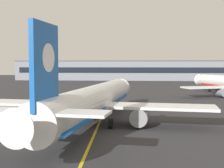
# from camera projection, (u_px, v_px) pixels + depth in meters

# --- Properties ---
(ground_plane) EXTENTS (400.00, 400.00, 0.00)m
(ground_plane) POSITION_uv_depth(u_px,v_px,m) (67.00, 163.00, 24.71)
(ground_plane) COLOR #2D2D30
(taxiway_centreline) EXTENTS (7.98, 179.85, 0.01)m
(taxiway_centreline) POSITION_uv_depth(u_px,v_px,m) (105.00, 109.00, 54.54)
(taxiway_centreline) COLOR yellow
(taxiway_centreline) RESTS_ON ground
(airliner_foreground) EXTENTS (32.34, 41.49, 11.65)m
(airliner_foreground) POSITION_uv_depth(u_px,v_px,m) (95.00, 100.00, 40.03)
(airliner_foreground) COLOR white
(airliner_foreground) RESTS_ON ground
(safety_cone_by_nose_gear) EXTENTS (0.44, 0.44, 0.55)m
(safety_cone_by_nose_gear) POSITION_uv_depth(u_px,v_px,m) (109.00, 107.00, 55.58)
(safety_cone_by_nose_gear) COLOR orange
(safety_cone_by_nose_gear) RESTS_ON ground
(terminal_building) EXTENTS (121.97, 12.40, 10.33)m
(terminal_building) POSITION_uv_depth(u_px,v_px,m) (132.00, 70.00, 154.77)
(terminal_building) COLOR gray
(terminal_building) RESTS_ON ground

